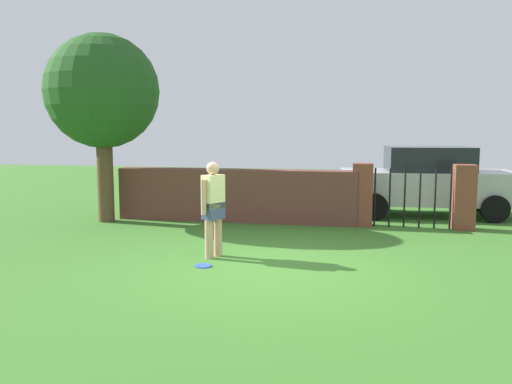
# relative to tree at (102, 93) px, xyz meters

# --- Properties ---
(ground_plane) EXTENTS (40.00, 40.00, 0.00)m
(ground_plane) POSITION_rel_tree_xyz_m (4.47, -3.35, -2.98)
(ground_plane) COLOR #3D7528
(brick_wall) EXTENTS (5.63, 0.50, 1.22)m
(brick_wall) POSITION_rel_tree_xyz_m (2.97, 0.61, -2.37)
(brick_wall) COLOR brown
(brick_wall) RESTS_ON ground
(tree) EXTENTS (2.60, 2.60, 4.31)m
(tree) POSITION_rel_tree_xyz_m (0.00, 0.00, 0.00)
(tree) COLOR brown
(tree) RESTS_ON ground
(person) EXTENTS (0.36, 0.49, 1.62)m
(person) POSITION_rel_tree_xyz_m (3.43, -2.84, -2.08)
(person) COLOR tan
(person) RESTS_ON ground
(fence_gate) EXTENTS (2.58, 0.44, 1.40)m
(fence_gate) POSITION_rel_tree_xyz_m (6.95, 0.61, -2.28)
(fence_gate) COLOR brown
(fence_gate) RESTS_ON ground
(car) EXTENTS (4.32, 2.18, 1.72)m
(car) POSITION_rel_tree_xyz_m (7.46, 2.35, -2.12)
(car) COLOR #B7B7BC
(car) RESTS_ON ground
(frisbee_blue) EXTENTS (0.27, 0.27, 0.02)m
(frisbee_blue) POSITION_rel_tree_xyz_m (3.44, -3.46, -2.97)
(frisbee_blue) COLOR blue
(frisbee_blue) RESTS_ON ground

